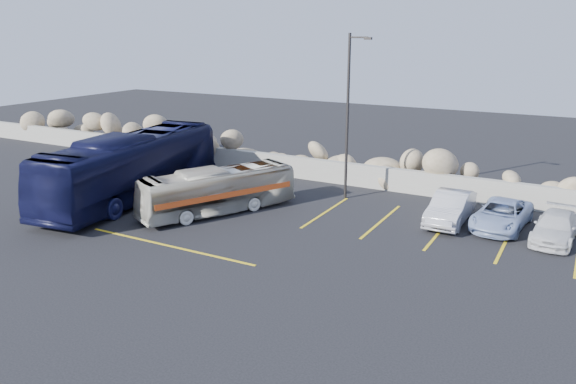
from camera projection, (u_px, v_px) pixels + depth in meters
The scene contains 10 objects.
ground at pixel (186, 252), 21.30m from camera, with size 90.00×90.00×0.00m, color black.
seawall at pixel (322, 170), 31.24m from camera, with size 60.00×0.40×1.20m, color gray.
riprap_pile at pixel (331, 154), 32.06m from camera, with size 54.00×2.80×2.60m, color #92815F, non-canonical shape.
parking_lines at pixel (355, 228), 23.84m from camera, with size 18.16×9.36×0.01m.
lamppost at pixel (349, 113), 26.93m from camera, with size 1.14×0.18×8.00m.
vintage_bus at pixel (218, 191), 25.70m from camera, with size 1.75×7.47×2.08m, color beige.
tour_coach at pixel (132, 166), 27.71m from camera, with size 2.74×11.72×3.26m, color black.
car_b at pixel (450, 208), 24.43m from camera, with size 1.42×4.07×1.34m, color silver.
car_c at pixel (555, 227), 22.38m from camera, with size 1.53×3.76×1.09m, color silver.
car_d at pixel (502, 215), 23.80m from camera, with size 1.92×4.17×1.16m, color #90A5CC.
Camera 1 is at (12.94, -15.51, 8.12)m, focal length 35.00 mm.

